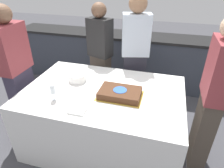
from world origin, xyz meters
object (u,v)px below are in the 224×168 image
at_px(person_standing_back, 100,56).
at_px(cake, 120,93).
at_px(person_cutting_cake, 135,56).
at_px(person_seated_right, 212,100).
at_px(person_seated_left, 17,72).
at_px(plate_stack, 78,77).
at_px(wine_glass, 53,90).

bearing_deg(person_standing_back, cake, 141.09).
distance_m(person_cutting_cake, person_seated_right, 1.19).
bearing_deg(person_seated_left, person_standing_back, -44.59).
bearing_deg(person_seated_right, plate_stack, -95.14).
relative_size(wine_glass, person_standing_back, 0.11).
height_order(cake, plate_stack, plate_stack).
bearing_deg(person_standing_back, person_seated_left, 65.98).
distance_m(plate_stack, person_seated_left, 0.74).
relative_size(wine_glass, person_seated_right, 0.10).
xyz_separation_m(cake, person_seated_right, (0.88, 0.06, 0.05)).
relative_size(plate_stack, person_standing_back, 0.13).
xyz_separation_m(cake, person_cutting_cake, (0.00, 0.85, 0.08)).
xyz_separation_m(wine_glass, person_seated_left, (-0.66, 0.29, -0.04)).
xyz_separation_m(person_seated_left, person_standing_back, (0.79, 0.80, -0.02)).
distance_m(person_cutting_cake, person_standing_back, 0.51).
bearing_deg(plate_stack, person_seated_left, -169.85).
bearing_deg(person_seated_left, cake, -92.44).
distance_m(cake, person_cutting_cake, 0.86).
relative_size(cake, person_standing_back, 0.30).
height_order(cake, person_cutting_cake, person_cutting_cake).
height_order(person_seated_left, person_seated_right, person_seated_right).
bearing_deg(person_seated_right, person_standing_back, -119.94).
xyz_separation_m(cake, plate_stack, (-0.56, 0.19, 0.01)).
xyz_separation_m(plate_stack, person_standing_back, (0.06, 0.67, 0.01)).
bearing_deg(person_standing_back, person_cutting_cake, -159.43).
bearing_deg(wine_glass, cake, 20.59).
height_order(person_seated_left, person_standing_back, person_seated_left).
relative_size(plate_stack, person_seated_left, 0.13).
relative_size(person_seated_right, person_standing_back, 1.05).
height_order(cake, person_seated_right, person_seated_right).
distance_m(plate_stack, wine_glass, 0.43).
distance_m(plate_stack, person_seated_right, 1.45).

